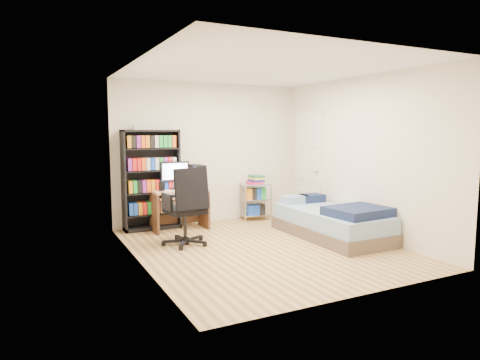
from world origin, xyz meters
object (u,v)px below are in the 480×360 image
media_shelf (151,179)px  bed (332,222)px  office_chair (187,221)px  computer_desk (184,193)px

media_shelf → bed: (2.36, -1.81, -0.61)m
office_chair → media_shelf: bearing=93.1°
computer_desk → office_chair: (-0.32, -1.04, -0.25)m
computer_desk → office_chair: size_ratio=1.00×
bed → media_shelf: bearing=142.6°
office_chair → bed: bearing=-20.3°
office_chair → bed: 2.26m
bed → office_chair: bearing=165.1°
media_shelf → bed: size_ratio=0.89×
media_shelf → computer_desk: bearing=-20.7°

